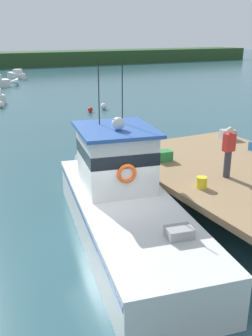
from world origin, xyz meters
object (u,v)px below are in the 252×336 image
object	(u,v)px
main_fishing_boat	(122,200)
deckhand_by_the_boat	(228,151)
bait_bucket	(202,182)
moored_boat_far_left	(17,75)
mooring_buoy_outer	(1,105)
mooring_buoy_channel_marker	(90,110)
crate_stack_mid_dock	(163,156)
mooring_buoy_spare_mooring	(104,106)
crate_stack_near_edge	(228,134)

from	to	relation	value
main_fishing_boat	deckhand_by_the_boat	world-z (taller)	main_fishing_boat
bait_bucket	moored_boat_far_left	bearing A→B (deg)	84.44
deckhand_by_the_boat	mooring_buoy_outer	xyz separation A→B (m)	(-2.90, 22.52, -1.81)
main_fishing_boat	mooring_buoy_outer	distance (m)	22.26
mooring_buoy_outer	mooring_buoy_channel_marker	size ratio (longest dim) A/B	1.32
bait_bucket	deckhand_by_the_boat	size ratio (longest dim) A/B	0.21
main_fishing_boat	crate_stack_mid_dock	world-z (taller)	main_fishing_boat
mooring_buoy_spare_mooring	mooring_buoy_channel_marker	bearing A→B (deg)	-158.56
bait_bucket	mooring_buoy_outer	size ratio (longest dim) A/B	0.68
crate_stack_near_edge	mooring_buoy_channel_marker	size ratio (longest dim) A/B	1.57
main_fishing_boat	crate_stack_near_edge	xyz separation A→B (m)	(6.80, 3.30, 0.40)
mooring_buoy_outer	mooring_buoy_channel_marker	distance (m)	7.36
crate_stack_near_edge	mooring_buoy_channel_marker	xyz separation A→B (m)	(-0.60, 14.05, -1.22)
crate_stack_near_edge	bait_bucket	xyz separation A→B (m)	(-4.49, -3.96, -0.04)
main_fishing_boat	crate_stack_near_edge	size ratio (longest dim) A/B	16.61
moored_boat_far_left	mooring_buoy_outer	bearing A→B (deg)	-105.93
bait_bucket	deckhand_by_the_boat	world-z (taller)	deckhand_by_the_boat
bait_bucket	deckhand_by_the_boat	distance (m)	1.51
crate_stack_mid_dock	bait_bucket	bearing A→B (deg)	-98.23
main_fishing_boat	mooring_buoy_channel_marker	distance (m)	18.44
moored_boat_far_left	mooring_buoy_spare_mooring	size ratio (longest dim) A/B	9.69
mooring_buoy_channel_marker	mooring_buoy_spare_mooring	distance (m)	1.44
crate_stack_near_edge	mooring_buoy_spare_mooring	distance (m)	14.64
bait_bucket	main_fishing_boat	bearing A→B (deg)	164.05
deckhand_by_the_boat	crate_stack_near_edge	bearing A→B (deg)	48.19
main_fishing_boat	deckhand_by_the_boat	distance (m)	3.76
mooring_buoy_outer	mooring_buoy_channel_marker	world-z (taller)	mooring_buoy_outer
mooring_buoy_spare_mooring	crate_stack_mid_dock	bearing A→B (deg)	-107.00
main_fishing_boat	crate_stack_mid_dock	xyz separation A→B (m)	(2.71, 2.06, 0.38)
mooring_buoy_channel_marker	mooring_buoy_outer	bearing A→B (deg)	138.39
bait_bucket	mooring_buoy_channel_marker	size ratio (longest dim) A/B	0.89
bait_bucket	moored_boat_far_left	world-z (taller)	bait_bucket
deckhand_by_the_boat	moored_boat_far_left	world-z (taller)	deckhand_by_the_boat
deckhand_by_the_boat	main_fishing_boat	bearing A→B (deg)	175.51
crate_stack_near_edge	bait_bucket	bearing A→B (deg)	-138.59
deckhand_by_the_boat	mooring_buoy_spare_mooring	bearing A→B (deg)	77.75
mooring_buoy_outer	mooring_buoy_spare_mooring	world-z (taller)	mooring_buoy_outer
bait_bucket	mooring_buoy_channel_marker	xyz separation A→B (m)	(3.89, 18.01, -1.18)
crate_stack_near_edge	moored_boat_far_left	size ratio (longest dim) A/B	0.13
bait_bucket	mooring_buoy_spare_mooring	distance (m)	19.29
crate_stack_near_edge	mooring_buoy_outer	size ratio (longest dim) A/B	1.19
crate_stack_near_edge	mooring_buoy_channel_marker	world-z (taller)	crate_stack_near_edge
crate_stack_near_edge	deckhand_by_the_boat	bearing A→B (deg)	-131.81
moored_boat_far_left	mooring_buoy_outer	size ratio (longest dim) A/B	9.34
mooring_buoy_outer	bait_bucket	bearing A→B (deg)	-85.97
crate_stack_near_edge	mooring_buoy_outer	distance (m)	19.94
mooring_buoy_outer	deckhand_by_the_boat	bearing A→B (deg)	-82.66
bait_bucket	crate_stack_near_edge	bearing A→B (deg)	41.41
mooring_buoy_outer	mooring_buoy_channel_marker	bearing A→B (deg)	-41.61
main_fishing_boat	mooring_buoy_channel_marker	world-z (taller)	main_fishing_boat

